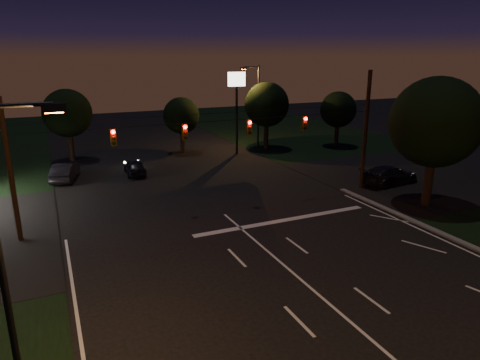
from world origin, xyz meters
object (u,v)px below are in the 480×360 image
car_oncoming_b (65,171)px  utility_pole_right (361,188)px  car_cross (389,175)px  tree_right_near (434,123)px  car_oncoming_a (135,167)px

car_oncoming_b → utility_pole_right: bearing=165.0°
car_oncoming_b → car_cross: 26.61m
car_oncoming_b → car_cross: (23.75, -11.99, 0.01)m
tree_right_near → car_oncoming_a: 23.86m
tree_right_near → car_oncoming_b: bearing=143.4°
car_oncoming_a → car_oncoming_b: size_ratio=0.87×
utility_pole_right → car_oncoming_b: bearing=150.4°
car_oncoming_a → car_oncoming_b: car_oncoming_b is taller
utility_pole_right → car_oncoming_a: 19.06m
tree_right_near → car_cross: bearing=75.6°
car_oncoming_a → car_cross: 21.37m
car_oncoming_a → tree_right_near: bearing=139.2°
utility_pole_right → car_cross: (2.75, -0.08, 0.75)m
utility_pole_right → car_cross: bearing=-1.6°
car_oncoming_a → car_oncoming_b: 5.66m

